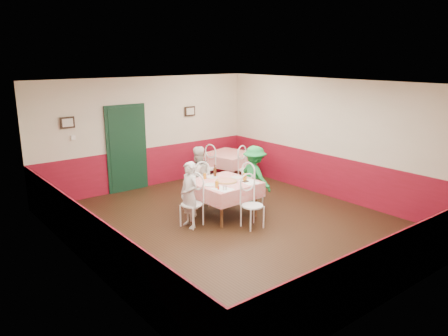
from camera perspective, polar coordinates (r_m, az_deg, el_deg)
floor at (r=8.87m, az=1.35°, el=-7.39°), size 7.00×7.00×0.00m
ceiling at (r=8.25m, az=1.46°, el=10.97°), size 7.00×7.00×0.00m
back_wall at (r=11.31m, az=-10.05°, el=4.57°), size 6.00×0.10×2.80m
front_wall at (r=6.28m, az=22.36°, el=-4.33°), size 6.00×0.10×2.80m
left_wall at (r=6.98m, az=-17.90°, el=-2.08°), size 0.10×7.00×2.80m
right_wall at (r=10.58m, az=14.01°, el=3.69°), size 0.10×7.00×2.80m
wainscot_back at (r=11.48m, az=-9.82°, el=0.13°), size 6.00×0.03×1.00m
wainscot_front at (r=6.61m, az=21.48°, el=-11.71°), size 6.00×0.03×1.00m
wainscot_left at (r=7.29m, az=-17.23°, el=-8.86°), size 0.03×7.00×1.00m
wainscot_right at (r=10.77m, az=13.67°, el=-1.03°), size 0.03×7.00×1.00m
door at (r=11.06m, az=-12.57°, el=2.38°), size 0.96×0.06×2.10m
picture_left at (r=10.41m, az=-19.77°, el=5.60°), size 0.32×0.03×0.26m
picture_right at (r=11.87m, az=-4.47°, el=7.41°), size 0.32×0.03×0.26m
thermostat at (r=10.49m, az=-19.10°, el=3.78°), size 0.10×0.03×0.10m
main_table at (r=9.21m, az=0.00°, el=-4.07°), size 1.27×1.27×0.77m
second_table at (r=11.82m, az=0.63°, el=0.13°), size 1.35×1.35×0.77m
chair_left at (r=8.68m, az=-4.25°, el=-4.76°), size 0.52×0.52×0.90m
chair_right at (r=9.74m, az=3.78°, el=-2.60°), size 0.49×0.49×0.90m
chair_far at (r=9.81m, az=-3.26°, el=-2.45°), size 0.50×0.50×0.90m
chair_near at (r=8.60m, az=3.74°, el=-4.95°), size 0.45×0.45×0.90m
chair_second_a at (r=11.35m, az=-2.31°, el=-0.08°), size 0.51×0.51×0.90m
chair_second_b at (r=11.24m, az=3.04°, el=-0.24°), size 0.51×0.51×0.90m
pizza at (r=9.06m, az=0.29°, el=-1.73°), size 0.45×0.45×0.03m
plate_left at (r=8.84m, az=-1.85°, el=-2.21°), size 0.26×0.26×0.01m
plate_right at (r=9.36m, az=1.70°, el=-1.24°), size 0.26×0.26×0.01m
plate_far at (r=9.40m, az=-1.55°, el=-1.19°), size 0.26×0.26×0.01m
glass_a at (r=8.64m, az=-0.94°, el=-2.18°), size 0.08×0.08×0.14m
glass_b at (r=9.16m, az=2.73°, el=-1.18°), size 0.08×0.08×0.15m
glass_c at (r=9.27m, az=-2.53°, el=-1.06°), size 0.07×0.07×0.12m
beer_bottle at (r=9.41m, az=-1.19°, el=-0.44°), size 0.07×0.07×0.24m
shaker_a at (r=8.51m, az=-0.05°, el=-2.60°), size 0.04×0.04×0.09m
shaker_b at (r=8.50m, az=0.27°, el=-2.62°), size 0.04×0.04×0.09m
shaker_c at (r=8.53m, az=-0.74°, el=-2.56°), size 0.04×0.04×0.09m
menu_left at (r=8.58m, az=-0.17°, el=-2.77°), size 0.37×0.45×0.00m
menu_right at (r=9.07m, az=3.37°, el=-1.83°), size 0.36×0.44×0.00m
wallet at (r=9.07m, az=2.83°, el=-1.77°), size 0.11×0.09×0.02m
diner_left at (r=8.58m, az=-4.54°, el=-3.50°), size 0.32×0.49×1.32m
diner_far at (r=9.79m, az=-3.46°, el=-1.09°), size 0.70×0.56×1.36m
diner_right at (r=9.70m, az=4.01°, el=-1.15°), size 0.54×0.91×1.39m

